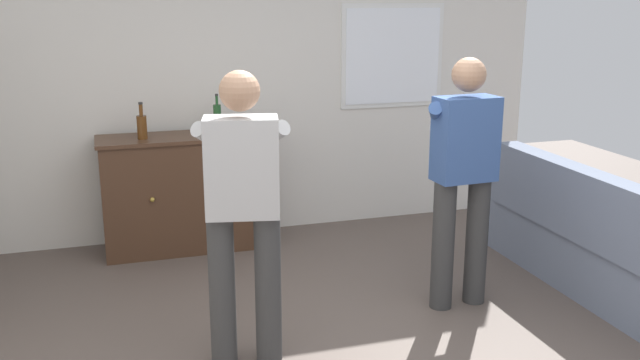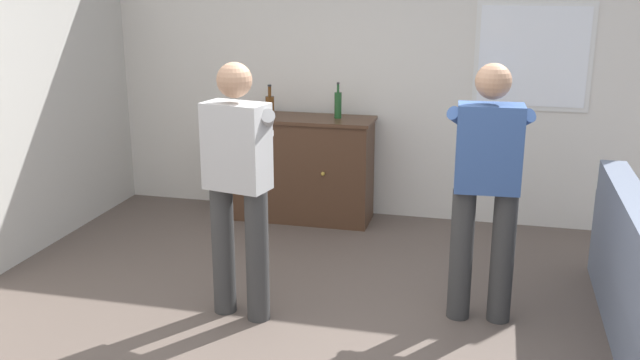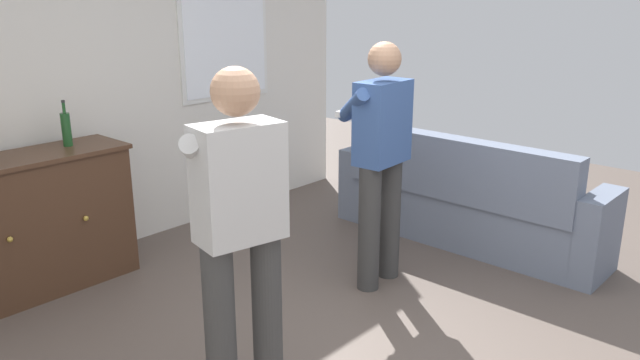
{
  "view_description": "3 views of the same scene",
  "coord_description": "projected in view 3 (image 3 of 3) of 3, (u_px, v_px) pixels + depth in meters",
  "views": [
    {
      "loc": [
        -1.3,
        -3.4,
        2.07
      ],
      "look_at": [
        -0.21,
        0.12,
        1.1
      ],
      "focal_mm": 40.0,
      "sensor_mm": 36.0,
      "label": 1
    },
    {
      "loc": [
        0.95,
        -3.77,
        2.18
      ],
      "look_at": [
        -0.02,
        0.16,
        1.02
      ],
      "focal_mm": 40.0,
      "sensor_mm": 36.0,
      "label": 2
    },
    {
      "loc": [
        -2.35,
        -1.77,
        1.99
      ],
      "look_at": [
        -0.05,
        0.3,
        1.05
      ],
      "focal_mm": 35.0,
      "sensor_mm": 36.0,
      "label": 3
    }
  ],
  "objects": [
    {
      "name": "couch",
      "position": [
        463.0,
        202.0,
        5.03
      ],
      "size": [
        0.57,
        2.26,
        0.91
      ],
      "color": "slate",
      "rests_on": "ground"
    },
    {
      "name": "sideboard_cabinet",
      "position": [
        34.0,
        224.0,
        4.2
      ],
      "size": [
        1.3,
        0.49,
        0.96
      ],
      "color": "#472D1E",
      "rests_on": "ground"
    },
    {
      "name": "bottle_wine_green",
      "position": [
        66.0,
        129.0,
        4.28
      ],
      "size": [
        0.06,
        0.06,
        0.32
      ],
      "color": "#1E4C23",
      "rests_on": "sideboard_cabinet"
    },
    {
      "name": "person_standing_right",
      "position": [
        380.0,
        154.0,
        4.19
      ],
      "size": [
        0.56,
        0.49,
        1.68
      ],
      "color": "#383838",
      "rests_on": "ground"
    },
    {
      "name": "person_standing_left",
      "position": [
        239.0,
        227.0,
        2.89
      ],
      "size": [
        0.55,
        0.51,
        1.68
      ],
      "color": "#383838",
      "rests_on": "ground"
    },
    {
      "name": "wall_back_with_window",
      "position": [
        95.0,
        72.0,
        4.7
      ],
      "size": [
        5.2,
        0.15,
        2.8
      ],
      "color": "silver",
      "rests_on": "ground"
    }
  ]
}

